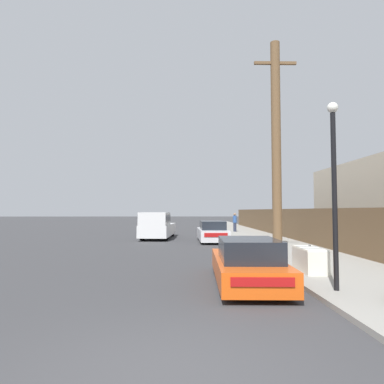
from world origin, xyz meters
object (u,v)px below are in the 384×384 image
(utility_pole, at_px, (276,146))
(street_lamp, at_px, (334,179))
(car_parked_mid, at_px, (212,232))
(parked_sports_car_red, at_px, (247,263))
(pickup_truck, at_px, (157,226))
(pedestrian, at_px, (235,222))
(discarded_fridge, at_px, (310,259))

(utility_pole, bearing_deg, street_lamp, -92.25)
(car_parked_mid, bearing_deg, parked_sports_car_red, -90.96)
(parked_sports_car_red, xyz_separation_m, utility_pole, (2.12, 4.83, 4.16))
(pickup_truck, height_order, street_lamp, street_lamp)
(pedestrian, bearing_deg, street_lamp, -92.03)
(parked_sports_car_red, height_order, utility_pole, utility_pole)
(discarded_fridge, distance_m, utility_pole, 5.53)
(parked_sports_car_red, xyz_separation_m, pedestrian, (2.68, 21.25, 0.40))
(pickup_truck, distance_m, pedestrian, 9.06)
(car_parked_mid, distance_m, pickup_truck, 4.34)
(discarded_fridge, relative_size, car_parked_mid, 0.36)
(car_parked_mid, distance_m, utility_pole, 9.09)
(pickup_truck, xyz_separation_m, street_lamp, (5.62, -16.11, 1.81))
(car_parked_mid, height_order, pedestrian, pedestrian)
(pedestrian, bearing_deg, utility_pole, -91.95)
(car_parked_mid, relative_size, utility_pole, 0.52)
(discarded_fridge, distance_m, parked_sports_car_red, 2.52)
(pickup_truck, bearing_deg, street_lamp, 113.23)
(pedestrian, bearing_deg, parked_sports_car_red, -97.19)
(discarded_fridge, relative_size, utility_pole, 0.19)
(utility_pole, distance_m, pedestrian, 16.85)
(discarded_fridge, height_order, street_lamp, street_lamp)
(parked_sports_car_red, distance_m, utility_pole, 6.72)
(parked_sports_car_red, bearing_deg, car_parked_mid, 91.92)
(car_parked_mid, height_order, pickup_truck, pickup_truck)
(parked_sports_car_red, bearing_deg, street_lamp, -31.81)
(pedestrian, bearing_deg, car_parked_mid, -107.31)
(parked_sports_car_red, xyz_separation_m, pickup_truck, (-3.73, 14.85, 0.37))
(discarded_fridge, xyz_separation_m, pedestrian, (0.51, 19.97, 0.48))
(utility_pole, relative_size, pedestrian, 5.49)
(car_parked_mid, xyz_separation_m, pedestrian, (2.68, 8.59, 0.34))
(parked_sports_car_red, relative_size, street_lamp, 1.04)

